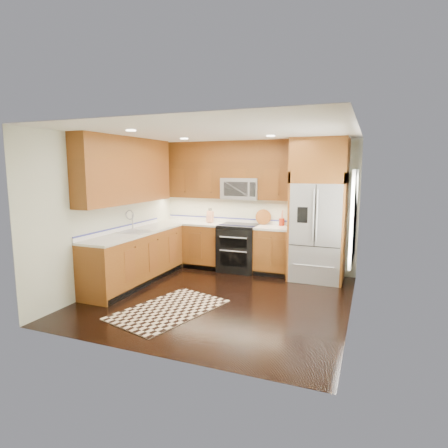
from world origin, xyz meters
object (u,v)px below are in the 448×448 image
at_px(range, 239,248).
at_px(refrigerator, 318,210).
at_px(utensil_crock, 282,220).
at_px(rug, 169,309).
at_px(knife_block, 210,217).

distance_m(range, refrigerator, 1.76).
distance_m(range, utensil_crock, 1.02).
relative_size(rug, utensil_crock, 5.46).
bearing_deg(rug, knife_block, 115.50).
bearing_deg(knife_block, refrigerator, -3.64).
bearing_deg(knife_block, utensil_crock, 4.05).
bearing_deg(utensil_crock, refrigerator, -18.75).
bearing_deg(rug, range, 99.99).
xyz_separation_m(rug, knife_block, (-0.44, 2.51, 1.06)).
height_order(refrigerator, knife_block, refrigerator).
distance_m(range, rug, 2.46).
relative_size(range, knife_block, 3.14).
bearing_deg(knife_block, rug, -80.15).
bearing_deg(range, rug, -95.66).
height_order(range, refrigerator, refrigerator).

